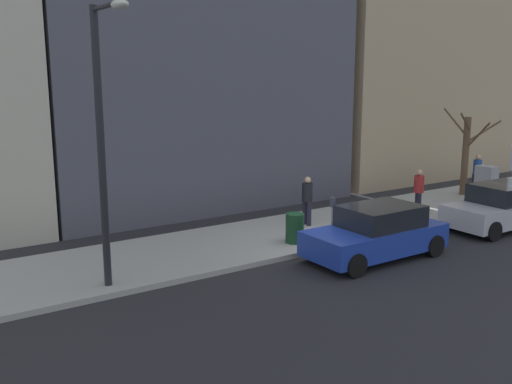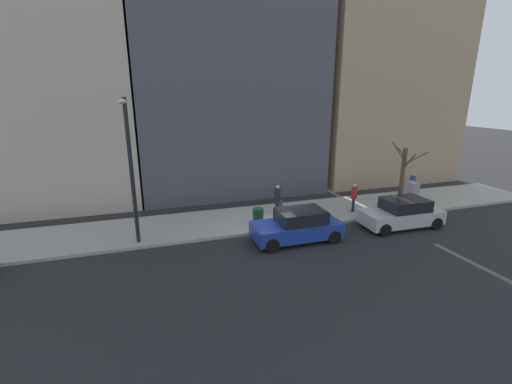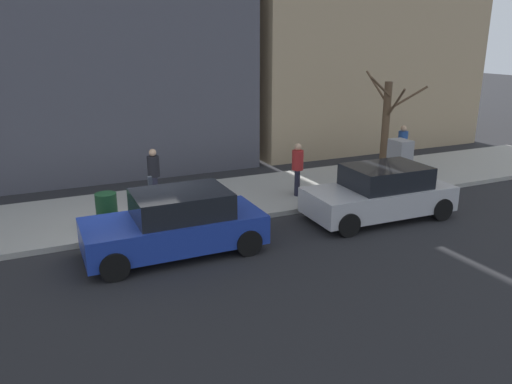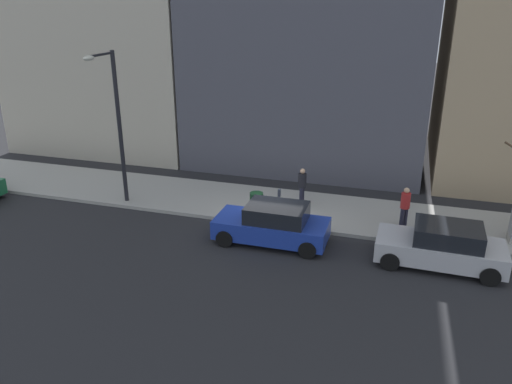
{
  "view_description": "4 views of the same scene",
  "coord_description": "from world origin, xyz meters",
  "px_view_note": "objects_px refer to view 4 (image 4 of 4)",
  "views": [
    {
      "loc": [
        -12.31,
        10.97,
        5.11
      ],
      "look_at": [
        1.32,
        1.85,
        1.77
      ],
      "focal_mm": 40.0,
      "sensor_mm": 36.0,
      "label": 1
    },
    {
      "loc": [
        -15.05,
        5.89,
        6.8
      ],
      "look_at": [
        1.94,
        0.5,
        1.64
      ],
      "focal_mm": 24.0,
      "sensor_mm": 36.0,
      "label": 2
    },
    {
      "loc": [
        -12.05,
        2.28,
        4.93
      ],
      "look_at": [
        -0.17,
        -3.13,
        0.9
      ],
      "focal_mm": 35.0,
      "sensor_mm": 36.0,
      "label": 3
    },
    {
      "loc": [
        -17.52,
        -4.9,
        8.56
      ],
      "look_at": [
        0.26,
        0.54,
        1.35
      ],
      "focal_mm": 35.0,
      "sensor_mm": 36.0,
      "label": 4
    }
  ],
  "objects_px": {
    "parked_car_silver": "(442,246)",
    "parking_meter": "(279,201)",
    "parked_car_blue": "(273,224)",
    "streetlamp": "(115,116)",
    "trash_bin": "(256,203)",
    "pedestrian_far_corner": "(302,185)",
    "pedestrian_midblock": "(405,205)"
  },
  "relations": [
    {
      "from": "pedestrian_midblock",
      "to": "pedestrian_far_corner",
      "type": "xyz_separation_m",
      "value": [
        1.09,
        4.31,
        0.0
      ]
    },
    {
      "from": "parked_car_blue",
      "to": "parking_meter",
      "type": "bearing_deg",
      "value": 6.38
    },
    {
      "from": "streetlamp",
      "to": "parked_car_silver",
      "type": "bearing_deg",
      "value": -96.63
    },
    {
      "from": "streetlamp",
      "to": "trash_bin",
      "type": "height_order",
      "value": "streetlamp"
    },
    {
      "from": "parked_car_blue",
      "to": "pedestrian_far_corner",
      "type": "relative_size",
      "value": 2.54
    },
    {
      "from": "parked_car_silver",
      "to": "streetlamp",
      "type": "relative_size",
      "value": 0.65
    },
    {
      "from": "pedestrian_far_corner",
      "to": "parked_car_silver",
      "type": "bearing_deg",
      "value": 59.11
    },
    {
      "from": "parked_car_silver",
      "to": "parking_meter",
      "type": "bearing_deg",
      "value": 75.94
    },
    {
      "from": "trash_bin",
      "to": "parked_car_silver",
      "type": "bearing_deg",
      "value": -106.56
    },
    {
      "from": "parked_car_silver",
      "to": "parked_car_blue",
      "type": "height_order",
      "value": "same"
    },
    {
      "from": "parked_car_blue",
      "to": "streetlamp",
      "type": "xyz_separation_m",
      "value": [
        1.51,
        7.24,
        3.28
      ]
    },
    {
      "from": "parked_car_blue",
      "to": "parking_meter",
      "type": "distance_m",
      "value": 1.7
    },
    {
      "from": "streetlamp",
      "to": "pedestrian_far_corner",
      "type": "bearing_deg",
      "value": -74.85
    },
    {
      "from": "trash_bin",
      "to": "pedestrian_midblock",
      "type": "relative_size",
      "value": 0.54
    },
    {
      "from": "parking_meter",
      "to": "pedestrian_far_corner",
      "type": "height_order",
      "value": "pedestrian_far_corner"
    },
    {
      "from": "trash_bin",
      "to": "pedestrian_far_corner",
      "type": "xyz_separation_m",
      "value": [
        1.44,
        -1.63,
        0.49
      ]
    },
    {
      "from": "parked_car_silver",
      "to": "parked_car_blue",
      "type": "xyz_separation_m",
      "value": [
        0.02,
        5.94,
        0.0
      ]
    },
    {
      "from": "pedestrian_far_corner",
      "to": "parked_car_blue",
      "type": "bearing_deg",
      "value": -3.71
    },
    {
      "from": "parked_car_silver",
      "to": "pedestrian_midblock",
      "type": "height_order",
      "value": "pedestrian_midblock"
    },
    {
      "from": "parked_car_blue",
      "to": "streetlamp",
      "type": "height_order",
      "value": "streetlamp"
    },
    {
      "from": "parked_car_silver",
      "to": "pedestrian_midblock",
      "type": "xyz_separation_m",
      "value": [
        2.5,
        1.3,
        0.35
      ]
    },
    {
      "from": "parked_car_blue",
      "to": "pedestrian_far_corner",
      "type": "bearing_deg",
      "value": -5.71
    },
    {
      "from": "parked_car_blue",
      "to": "pedestrian_midblock",
      "type": "bearing_deg",
      "value": -62.23
    },
    {
      "from": "trash_bin",
      "to": "pedestrian_far_corner",
      "type": "distance_m",
      "value": 2.22
    },
    {
      "from": "parked_car_blue",
      "to": "parked_car_silver",
      "type": "bearing_deg",
      "value": -90.52
    },
    {
      "from": "trash_bin",
      "to": "pedestrian_midblock",
      "type": "xyz_separation_m",
      "value": [
        0.35,
        -5.93,
        0.49
      ]
    },
    {
      "from": "parking_meter",
      "to": "parked_car_blue",
      "type": "bearing_deg",
      "value": -173.34
    },
    {
      "from": "parking_meter",
      "to": "streetlamp",
      "type": "xyz_separation_m",
      "value": [
        -0.17,
        7.05,
        3.04
      ]
    },
    {
      "from": "parked_car_silver",
      "to": "streetlamp",
      "type": "xyz_separation_m",
      "value": [
        1.53,
        13.19,
        3.28
      ]
    },
    {
      "from": "parked_car_blue",
      "to": "trash_bin",
      "type": "bearing_deg",
      "value": 30.9
    },
    {
      "from": "parked_car_blue",
      "to": "parking_meter",
      "type": "relative_size",
      "value": 3.12
    },
    {
      "from": "parking_meter",
      "to": "trash_bin",
      "type": "relative_size",
      "value": 1.5
    }
  ]
}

